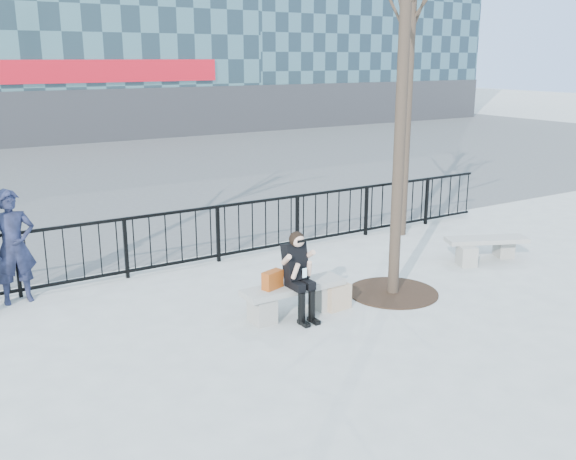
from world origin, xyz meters
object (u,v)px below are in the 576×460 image
bench_main (294,296)px  bench_second (486,247)px  standing_man (14,247)px  seated_woman (299,276)px

bench_main → bench_second: (4.58, 0.30, -0.02)m
bench_second → standing_man: standing_man is taller
seated_woman → standing_man: 4.55m
seated_woman → standing_man: standing_man is taller
bench_main → seated_woman: size_ratio=1.23×
standing_man → bench_main: bearing=-40.9°
bench_second → standing_man: size_ratio=0.85×
standing_man → bench_second: bearing=-19.2°
bench_main → seated_woman: bearing=-90.0°
seated_woman → standing_man: (-3.45, 2.96, 0.25)m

